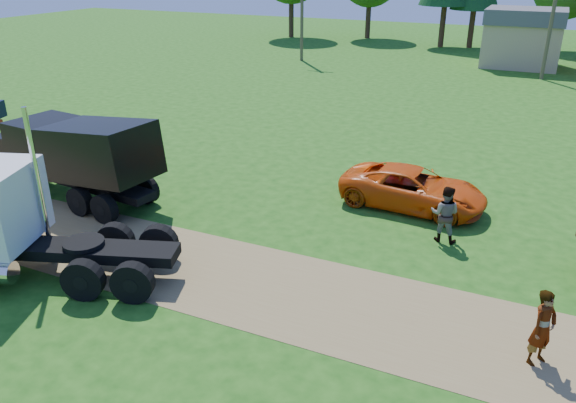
% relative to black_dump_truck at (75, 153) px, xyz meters
% --- Properties ---
extents(ground, '(140.00, 140.00, 0.00)m').
position_rel_black_dump_truck_xyz_m(ground, '(9.30, -2.67, -1.86)').
color(ground, '#1B4B10').
rests_on(ground, ground).
extents(dirt_track, '(120.00, 4.20, 0.01)m').
position_rel_black_dump_truck_xyz_m(dirt_track, '(9.30, -2.67, -1.85)').
color(dirt_track, olive).
rests_on(dirt_track, ground).
extents(black_dump_truck, '(7.94, 3.21, 3.38)m').
position_rel_black_dump_truck_xyz_m(black_dump_truck, '(0.00, 0.00, 0.00)').
color(black_dump_truck, black).
rests_on(black_dump_truck, ground).
extents(orange_pickup, '(5.50, 2.81, 1.49)m').
position_rel_black_dump_truck_xyz_m(orange_pickup, '(11.86, 4.61, -1.12)').
color(orange_pickup, '#DD4D0A').
rests_on(orange_pickup, ground).
extents(spectator_a, '(0.77, 0.83, 1.90)m').
position_rel_black_dump_truck_xyz_m(spectator_a, '(16.57, -2.93, -0.91)').
color(spectator_a, '#999999').
rests_on(spectator_a, ground).
extents(spectator_b, '(0.94, 0.73, 1.92)m').
position_rel_black_dump_truck_xyz_m(spectator_b, '(13.42, 2.32, -0.90)').
color(spectator_b, '#999999').
rests_on(spectator_b, ground).
extents(tan_shed, '(6.20, 5.40, 4.70)m').
position_rel_black_dump_truck_xyz_m(tan_shed, '(13.30, 37.33, 0.56)').
color(tan_shed, tan).
rests_on(tan_shed, ground).
extents(utility_poles, '(42.20, 0.28, 9.00)m').
position_rel_black_dump_truck_xyz_m(utility_poles, '(15.30, 32.33, 2.85)').
color(utility_poles, '#4E3F2C').
rests_on(utility_poles, ground).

